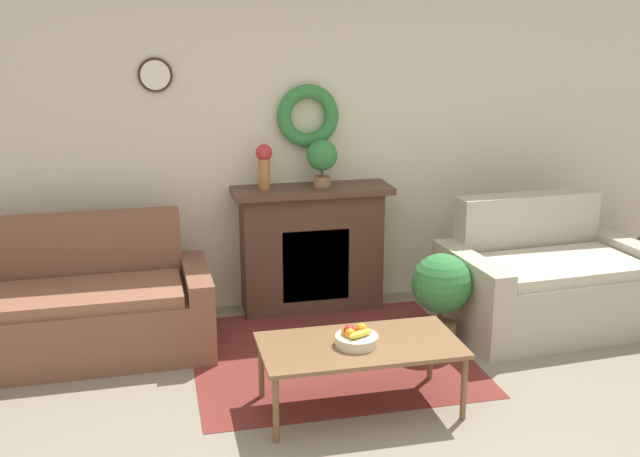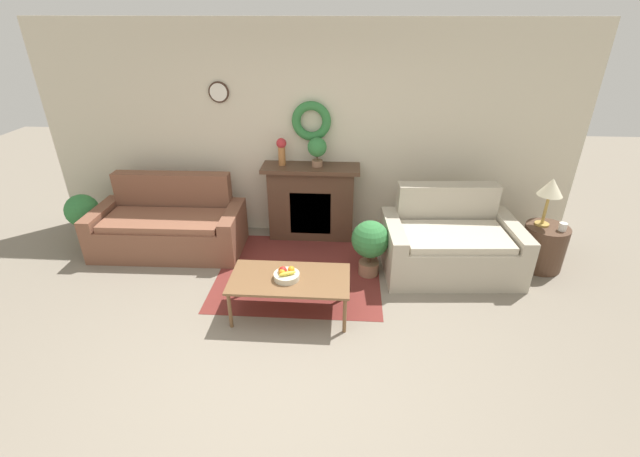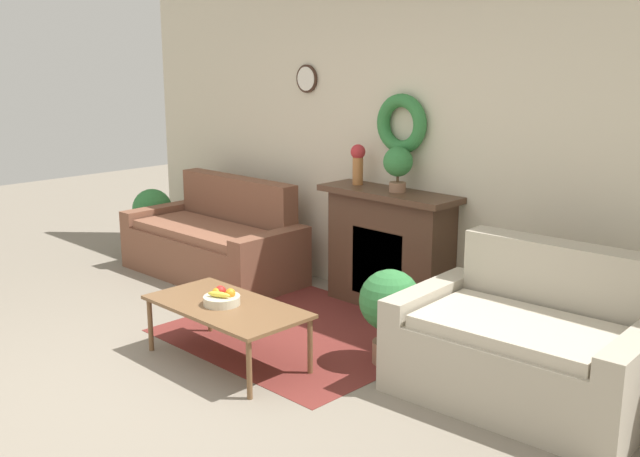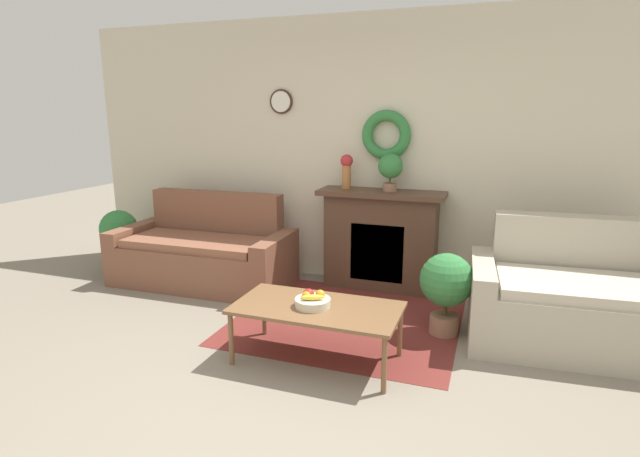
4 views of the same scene
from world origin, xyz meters
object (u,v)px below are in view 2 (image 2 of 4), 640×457
(coffee_table, at_px, (290,281))
(table_lamp, at_px, (551,189))
(fireplace, at_px, (311,202))
(potted_plant_floor_by_loveseat, at_px, (370,242))
(loveseat_right, at_px, (450,244))
(mug, at_px, (563,227))
(fruit_bowl, at_px, (286,275))
(potted_plant_on_mantel, at_px, (317,149))
(couch_left, at_px, (170,226))
(side_table_by_loveseat, at_px, (543,247))
(potted_plant_floor_by_couch, at_px, (83,214))
(vase_on_mantel_left, at_px, (282,149))

(coffee_table, relative_size, table_lamp, 2.07)
(fireplace, bearing_deg, potted_plant_floor_by_loveseat, -50.32)
(loveseat_right, bearing_deg, mug, -2.90)
(table_lamp, bearing_deg, loveseat_right, -171.58)
(fruit_bowl, xyz_separation_m, potted_plant_on_mantel, (0.19, 1.67, 0.77))
(fruit_bowl, bearing_deg, fireplace, 86.42)
(couch_left, xyz_separation_m, mug, (4.68, -0.23, 0.27))
(fruit_bowl, relative_size, table_lamp, 0.44)
(potted_plant_on_mantel, bearing_deg, side_table_by_loveseat, -12.21)
(loveseat_right, bearing_deg, couch_left, 171.86)
(couch_left, xyz_separation_m, potted_plant_on_mantel, (1.85, 0.44, 0.92))
(fireplace, xyz_separation_m, mug, (2.91, -0.69, 0.07))
(coffee_table, distance_m, potted_plant_floor_by_couch, 3.10)
(side_table_by_loveseat, relative_size, potted_plant_floor_by_couch, 0.78)
(side_table_by_loveseat, bearing_deg, fireplace, 167.85)
(coffee_table, bearing_deg, couch_left, 144.42)
(fruit_bowl, relative_size, vase_on_mantel_left, 0.74)
(loveseat_right, distance_m, potted_plant_floor_by_couch, 4.59)
(vase_on_mantel_left, relative_size, potted_plant_floor_by_loveseat, 0.51)
(table_lamp, relative_size, mug, 6.13)
(vase_on_mantel_left, bearing_deg, potted_plant_floor_by_couch, -170.64)
(table_lamp, bearing_deg, vase_on_mantel_left, 169.79)
(side_table_by_loveseat, xyz_separation_m, table_lamp, (-0.06, 0.05, 0.72))
(vase_on_mantel_left, height_order, potted_plant_floor_by_couch, vase_on_mantel_left)
(vase_on_mantel_left, bearing_deg, potted_plant_floor_by_loveseat, -39.09)
(fireplace, xyz_separation_m, potted_plant_floor_by_couch, (-2.90, -0.41, -0.08))
(side_table_by_loveseat, distance_m, mug, 0.34)
(side_table_by_loveseat, distance_m, potted_plant_floor_by_couch, 5.70)
(loveseat_right, xyz_separation_m, table_lamp, (1.05, 0.16, 0.65))
(couch_left, relative_size, fruit_bowl, 7.26)
(table_lamp, bearing_deg, coffee_table, -158.35)
(fruit_bowl, xyz_separation_m, side_table_by_loveseat, (2.90, 1.08, -0.20))
(coffee_table, distance_m, mug, 3.14)
(side_table_by_loveseat, relative_size, potted_plant_on_mantel, 1.47)
(table_lamp, distance_m, potted_plant_on_mantel, 2.72)
(side_table_by_loveseat, height_order, potted_plant_on_mantel, potted_plant_on_mantel)
(vase_on_mantel_left, xyz_separation_m, potted_plant_floor_by_couch, (-2.54, -0.42, -0.77))
(fireplace, relative_size, coffee_table, 1.05)
(table_lamp, distance_m, vase_on_mantel_left, 3.16)
(loveseat_right, relative_size, fruit_bowl, 6.23)
(fireplace, distance_m, fruit_bowl, 1.68)
(couch_left, relative_size, coffee_table, 1.56)
(table_lamp, bearing_deg, potted_plant_floor_by_loveseat, -170.23)
(couch_left, distance_m, potted_plant_floor_by_loveseat, 2.55)
(vase_on_mantel_left, xyz_separation_m, potted_plant_on_mantel, (0.45, -0.02, 0.02))
(mug, height_order, potted_plant_floor_by_loveseat, potted_plant_floor_by_loveseat)
(loveseat_right, height_order, potted_plant_floor_by_loveseat, loveseat_right)
(table_lamp, xyz_separation_m, potted_plant_on_mantel, (-2.65, 0.54, 0.25))
(side_table_by_loveseat, height_order, potted_plant_floor_by_loveseat, potted_plant_floor_by_loveseat)
(potted_plant_on_mantel, bearing_deg, loveseat_right, -23.47)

